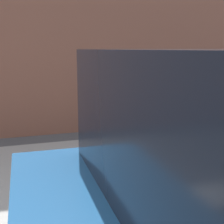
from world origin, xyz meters
TOP-DOWN VIEW (x-y plane):
  - sidewalk at (0.00, 2.20)m, footprint 24.00×2.80m
  - parking_meter at (0.18, 1.19)m, footprint 0.23×0.13m

SIDE VIEW (x-z plane):
  - sidewalk at x=0.00m, z-range 0.00..0.14m
  - parking_meter at x=0.18m, z-range 0.44..2.02m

